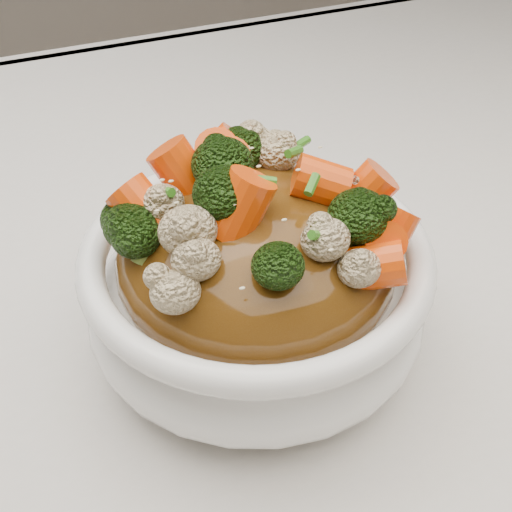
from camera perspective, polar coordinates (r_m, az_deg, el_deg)
name	(u,v)px	position (r m, az deg, el deg)	size (l,w,h in m)	color
tablecloth	(197,320)	(0.47, -4.78, -5.09)	(1.20, 0.80, 0.04)	silver
bowl	(256,295)	(0.40, 0.00, -3.11)	(0.19, 0.19, 0.08)	white
sauce_base	(256,260)	(0.39, 0.00, -0.30)	(0.15, 0.15, 0.08)	#53310E
carrots	(256,175)	(0.35, 0.00, 6.49)	(0.15, 0.15, 0.04)	#F14A07
broccoli	(256,177)	(0.35, 0.00, 6.37)	(0.15, 0.15, 0.04)	black
cauliflower	(256,180)	(0.35, 0.00, 6.14)	(0.15, 0.15, 0.03)	beige
scallions	(256,174)	(0.35, 0.00, 6.61)	(0.11, 0.11, 0.02)	#32761B
sesame_seeds	(256,174)	(0.35, 0.00, 6.61)	(0.14, 0.14, 0.01)	beige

